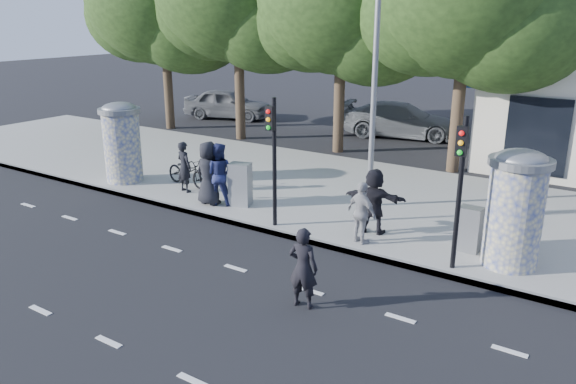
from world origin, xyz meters
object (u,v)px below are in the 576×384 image
Objects in this scene: traffic_pole_far at (460,178)px; ped_c at (219,174)px; bicycle at (187,172)px; cabinet_right at (469,229)px; car_right at (401,120)px; man_road at (303,268)px; ad_column_right at (515,206)px; ped_f at (374,201)px; traffic_pole_near at (273,149)px; ad_column_left at (122,140)px; ped_b at (184,167)px; car_left at (228,104)px; street_lamp at (375,43)px; ped_a at (209,173)px; cabinet_left at (240,184)px; ped_e at (362,213)px.

traffic_pole_far is 1.84× the size of ped_c.
cabinet_right reaches higher than bicycle.
traffic_pole_far is 14.82m from car_right.
man_road is at bearing -123.66° from traffic_pole_far.
ad_column_right reaches higher than ped_c.
car_right is at bearing -80.60° from ped_f.
ad_column_right is 0.78× the size of traffic_pole_near.
man_road is at bearing -114.39° from cabinet_right.
traffic_pole_far is (11.40, -0.71, 0.69)m from ad_column_left.
ped_b is 0.34× the size of car_left.
ped_b reaches higher than car_right.
ped_f is (9.01, 0.30, -0.54)m from ad_column_left.
street_lamp is 4.24× the size of ped_a.
car_right is at bearing -93.35° from ped_a.
traffic_pole_near is 2.70m from ped_c.
ad_column_right is 1.60× the size of man_road.
cabinet_right is (-1.00, 0.28, -0.84)m from ad_column_right.
traffic_pole_far is 2.05× the size of man_road.
bicycle is 0.38× the size of car_left.
traffic_pole_far reaches higher than cabinet_left.
ped_f is at bearing -173.77° from car_right.
ped_a is 0.29m from ped_c.
bicycle is (-9.23, 1.43, -1.60)m from traffic_pole_far.
ped_c is 15.15m from car_left.
car_left is at bearing -44.34° from ped_b.
traffic_pole_near is 2.43m from cabinet_left.
ad_column_left is 1.46× the size of bicycle.
traffic_pole_near is 4.36m from ped_b.
ped_f is (5.01, 0.58, -0.09)m from ped_a.
ped_b is at bearing 173.95° from traffic_pole_far.
traffic_pole_far is 9.47m from bicycle.
ped_c is 1.01× the size of bicycle.
cabinet_right is at bearing 164.42° from ad_column_right.
ad_column_right reaches higher than cabinet_left.
car_left is at bearing 40.53° from bicycle.
street_lamp is at bearing -170.43° from ped_c.
ped_b reaches higher than cabinet_right.
car_right is (0.50, 12.57, -0.27)m from ped_c.
ped_e is at bearing 154.18° from ped_c.
cabinet_left is at bearing 172.70° from traffic_pole_far.
ped_f is (1.01, -1.84, -3.79)m from street_lamp.
ad_column_right reaches higher than ped_a.
cabinet_right is at bearing -13.06° from cabinet_left.
traffic_pole_near is 4.34m from man_road.
ped_c is 1.11× the size of man_road.
street_lamp reaches higher than cabinet_right.
cabinet_left is at bearing 167.33° from car_right.
traffic_pole_far reaches higher than ad_column_right.
ped_e is (-2.34, 0.21, -1.30)m from traffic_pole_far.
street_lamp is 5.58m from cabinet_right.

